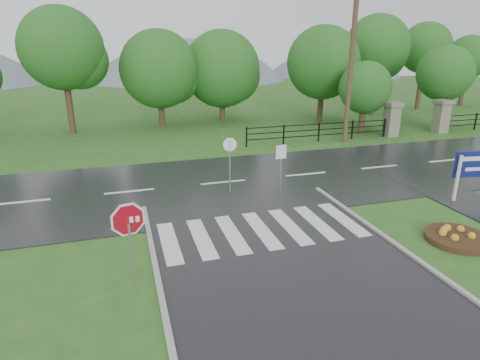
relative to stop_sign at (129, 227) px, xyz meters
name	(u,v)px	position (x,y,z in m)	size (l,w,h in m)	color
ground	(340,330)	(4.14, -2.73, -1.76)	(120.00, 120.00, 0.00)	#2B5E1F
main_road	(223,183)	(4.14, 7.27, -1.76)	(90.00, 8.00, 0.04)	black
crosswalk	(261,230)	(4.14, 2.27, -1.70)	(6.50, 2.80, 0.02)	silver
pillar_west	(392,118)	(17.14, 13.27, -0.59)	(1.00, 1.00, 2.24)	gray
pillar_east	(441,115)	(21.14, 13.27, -0.59)	(1.00, 1.00, 2.24)	gray
fence_west	(319,130)	(11.89, 13.27, -1.04)	(9.58, 0.08, 1.20)	black
hills	(167,167)	(7.63, 62.27, -17.30)	(102.00, 48.00, 48.00)	slate
treeline	(190,124)	(5.14, 21.27, -1.76)	(83.20, 5.20, 10.00)	#1E5D1D
stop_sign	(129,227)	(0.00, 0.00, 0.00)	(1.09, 0.29, 2.52)	#939399
flower_bed	(457,237)	(9.75, -0.12, -1.62)	(1.92, 1.92, 0.38)	#332111
reg_sign_small	(281,159)	(6.04, 5.35, -0.31)	(0.45, 0.07, 2.05)	#939399
reg_sign_round	(230,159)	(4.09, 5.93, -0.29)	(0.54, 0.11, 2.35)	#939399
utility_pole_east	(351,66)	(13.45, 12.77, 2.83)	(1.60, 0.38, 9.03)	#473523
entrance_tree_left	(365,88)	(15.91, 14.77, 1.28)	(3.45, 3.45, 4.79)	#3D2B1C
entrance_tree_right	(445,73)	(22.28, 14.77, 2.08)	(3.85, 3.85, 5.79)	#3D2B1C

